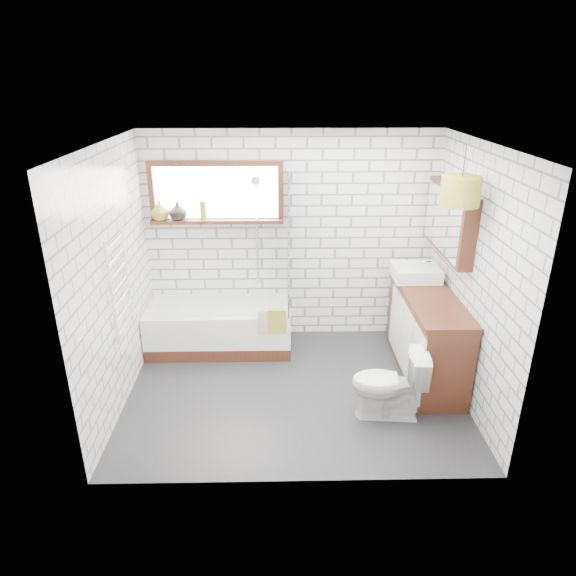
{
  "coord_description": "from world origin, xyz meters",
  "views": [
    {
      "loc": [
        -0.16,
        -4.53,
        3.06
      ],
      "look_at": [
        -0.06,
        0.25,
        1.05
      ],
      "focal_mm": 32.0,
      "sensor_mm": 36.0,
      "label": 1
    }
  ],
  "objects_px": {
    "pendant": "(461,191)",
    "toilet": "(388,384)",
    "bathtub": "(220,327)",
    "vanity": "(426,333)",
    "basin": "(416,272)"
  },
  "relations": [
    {
      "from": "vanity",
      "to": "basin",
      "type": "bearing_deg",
      "value": 98.0
    },
    {
      "from": "bathtub",
      "to": "vanity",
      "type": "xyz_separation_m",
      "value": [
        2.29,
        -0.58,
        0.2
      ]
    },
    {
      "from": "vanity",
      "to": "toilet",
      "type": "xyz_separation_m",
      "value": [
        -0.56,
        -0.79,
        -0.11
      ]
    },
    {
      "from": "bathtub",
      "to": "pendant",
      "type": "height_order",
      "value": "pendant"
    },
    {
      "from": "vanity",
      "to": "bathtub",
      "type": "bearing_deg",
      "value": 165.73
    },
    {
      "from": "pendant",
      "to": "toilet",
      "type": "bearing_deg",
      "value": -148.03
    },
    {
      "from": "basin",
      "to": "pendant",
      "type": "bearing_deg",
      "value": -85.22
    },
    {
      "from": "basin",
      "to": "pendant",
      "type": "xyz_separation_m",
      "value": [
        0.07,
        -0.86,
        1.1
      ]
    },
    {
      "from": "pendant",
      "to": "bathtub",
      "type": "bearing_deg",
      "value": 156.15
    },
    {
      "from": "bathtub",
      "to": "toilet",
      "type": "bearing_deg",
      "value": -38.52
    },
    {
      "from": "vanity",
      "to": "toilet",
      "type": "relative_size",
      "value": 2.31
    },
    {
      "from": "bathtub",
      "to": "vanity",
      "type": "distance_m",
      "value": 2.37
    },
    {
      "from": "bathtub",
      "to": "toilet",
      "type": "height_order",
      "value": "toilet"
    },
    {
      "from": "toilet",
      "to": "pendant",
      "type": "height_order",
      "value": "pendant"
    },
    {
      "from": "basin",
      "to": "bathtub",
      "type": "bearing_deg",
      "value": 175.99
    }
  ]
}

